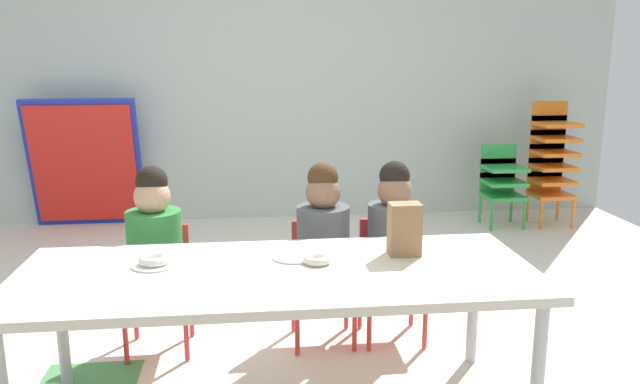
% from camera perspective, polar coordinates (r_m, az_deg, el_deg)
% --- Properties ---
extents(ground_plane, '(6.19, 4.85, 0.02)m').
position_cam_1_polar(ground_plane, '(3.38, -3.28, -12.79)').
color(ground_plane, silver).
extents(back_wall, '(6.19, 0.10, 2.60)m').
position_cam_1_polar(back_wall, '(5.48, -4.90, 11.14)').
color(back_wall, '#B2C1B7').
rests_on(back_wall, ground_plane).
extents(craft_table, '(2.02, 0.79, 0.61)m').
position_cam_1_polar(craft_table, '(2.46, -3.92, -8.13)').
color(craft_table, beige).
rests_on(craft_table, ground_plane).
extents(seated_child_near_camera, '(0.32, 0.31, 0.92)m').
position_cam_1_polar(seated_child_near_camera, '(3.09, -14.82, -4.44)').
color(seated_child_near_camera, red).
rests_on(seated_child_near_camera, ground_plane).
extents(seated_child_middle_seat, '(0.32, 0.31, 0.92)m').
position_cam_1_polar(seated_child_middle_seat, '(3.07, 0.26, -4.09)').
color(seated_child_middle_seat, red).
rests_on(seated_child_middle_seat, ground_plane).
extents(seated_child_far_right, '(0.33, 0.33, 0.92)m').
position_cam_1_polar(seated_child_far_right, '(3.13, 6.70, -3.86)').
color(seated_child_far_right, red).
rests_on(seated_child_far_right, ground_plane).
extents(kid_chair_green_stack, '(0.32, 0.30, 0.68)m').
position_cam_1_polar(kid_chair_green_stack, '(5.47, 16.27, 1.11)').
color(kid_chair_green_stack, green).
rests_on(kid_chair_green_stack, ground_plane).
extents(kid_chair_orange_stack, '(0.32, 0.30, 1.04)m').
position_cam_1_polar(kid_chair_orange_stack, '(5.61, 20.40, 3.00)').
color(kid_chair_orange_stack, orange).
rests_on(kid_chair_orange_stack, ground_plane).
extents(folded_activity_table, '(0.90, 0.29, 1.09)m').
position_cam_1_polar(folded_activity_table, '(5.52, -20.67, 2.42)').
color(folded_activity_table, '#1E33BF').
rests_on(folded_activity_table, ground_plane).
extents(paper_bag_brown, '(0.13, 0.09, 0.22)m').
position_cam_1_polar(paper_bag_brown, '(2.61, 7.72, -3.38)').
color(paper_bag_brown, '#9E754C').
rests_on(paper_bag_brown, craft_table).
extents(paper_plate_near_edge, '(0.18, 0.18, 0.01)m').
position_cam_1_polar(paper_plate_near_edge, '(2.57, -14.87, -6.43)').
color(paper_plate_near_edge, white).
rests_on(paper_plate_near_edge, craft_table).
extents(paper_plate_center_table, '(0.18, 0.18, 0.01)m').
position_cam_1_polar(paper_plate_center_table, '(2.58, -2.35, -5.93)').
color(paper_plate_center_table, white).
rests_on(paper_plate_center_table, craft_table).
extents(donut_powdered_on_plate, '(0.12, 0.12, 0.03)m').
position_cam_1_polar(donut_powdered_on_plate, '(2.57, -14.90, -5.98)').
color(donut_powdered_on_plate, white).
rests_on(donut_powdered_on_plate, craft_table).
extents(donut_powdered_loose, '(0.11, 0.11, 0.03)m').
position_cam_1_polar(donut_powdered_loose, '(2.51, -0.26, -6.16)').
color(donut_powdered_loose, white).
rests_on(donut_powdered_loose, craft_table).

